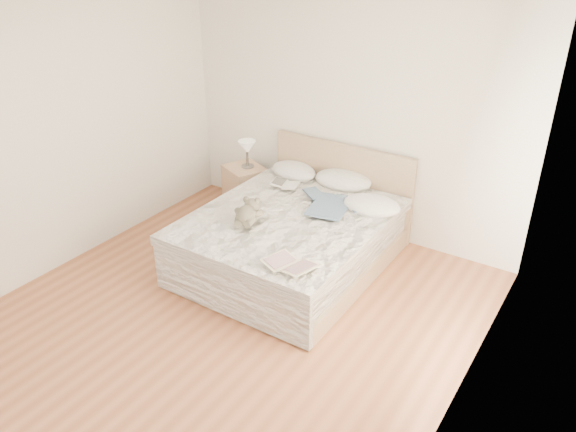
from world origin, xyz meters
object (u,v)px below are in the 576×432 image
object	(u,v)px
photo_book	(285,184)
nightstand	(245,189)
childrens_book	(290,265)
table_lamp	(247,148)
teddy_bear	(246,221)
bed	(294,238)

from	to	relation	value
photo_book	nightstand	bearing A→B (deg)	144.81
photo_book	childrens_book	distance (m)	1.61
table_lamp	teddy_bear	bearing A→B (deg)	-53.77
bed	childrens_book	bearing A→B (deg)	-59.38
nightstand	teddy_bear	bearing A→B (deg)	-52.25
nightstand	childrens_book	distance (m)	2.36
teddy_bear	bed	bearing A→B (deg)	41.98
bed	childrens_book	distance (m)	1.07
bed	nightstand	bearing A→B (deg)	148.17
table_lamp	childrens_book	size ratio (longest dim) A/B	0.78
table_lamp	bed	bearing A→B (deg)	-33.53
bed	nightstand	world-z (taller)	bed
table_lamp	teddy_bear	distance (m)	1.55
table_lamp	childrens_book	bearing A→B (deg)	-44.57
nightstand	bed	bearing A→B (deg)	-31.83
nightstand	table_lamp	bearing A→B (deg)	46.69
bed	teddy_bear	world-z (taller)	bed
photo_book	table_lamp	bearing A→B (deg)	142.08
table_lamp	photo_book	world-z (taller)	table_lamp
table_lamp	photo_book	xyz separation A→B (m)	(0.74, -0.31, -0.16)
bed	nightstand	distance (m)	1.37
childrens_book	teddy_bear	bearing A→B (deg)	169.02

